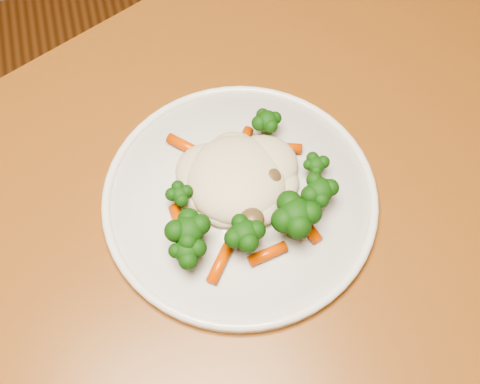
# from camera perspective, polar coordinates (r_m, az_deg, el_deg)

# --- Properties ---
(dining_table) EXTENTS (1.37, 1.17, 0.75)m
(dining_table) POSITION_cam_1_polar(r_m,az_deg,el_deg) (0.76, 7.13, -4.67)
(dining_table) COLOR brown
(dining_table) RESTS_ON ground
(plate) EXTENTS (0.30, 0.30, 0.01)m
(plate) POSITION_cam_1_polar(r_m,az_deg,el_deg) (0.66, 0.00, -0.60)
(plate) COLOR white
(plate) RESTS_ON dining_table
(meal) EXTENTS (0.19, 0.19, 0.05)m
(meal) POSITION_cam_1_polar(r_m,az_deg,el_deg) (0.63, 0.42, 0.03)
(meal) COLOR beige
(meal) RESTS_ON plate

